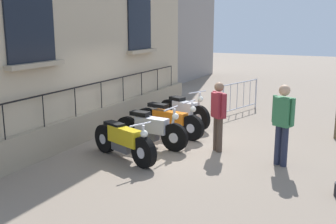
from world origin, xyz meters
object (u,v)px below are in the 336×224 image
at_px(motorcycle_silver, 151,129).
at_px(motorcycle_white, 184,111).
at_px(motorcycle_orange, 169,121).
at_px(pedestrian_standing, 218,113).
at_px(motorcycle_yellow, 124,141).
at_px(crowd_barrier, 240,96).
at_px(pedestrian_walking, 283,120).

distance_m(motorcycle_silver, motorcycle_white, 2.20).
height_order(motorcycle_orange, pedestrian_standing, pedestrian_standing).
bearing_deg(motorcycle_yellow, crowd_barrier, 80.38).
bearing_deg(pedestrian_standing, motorcycle_silver, -165.51).
relative_size(motorcycle_orange, crowd_barrier, 1.10).
relative_size(motorcycle_orange, motorcycle_white, 1.15).
relative_size(motorcycle_silver, crowd_barrier, 1.04).
distance_m(motorcycle_yellow, motorcycle_white, 3.28).
bearing_deg(motorcycle_orange, pedestrian_walking, -18.37).
relative_size(motorcycle_silver, pedestrian_standing, 1.24).
xyz_separation_m(crowd_barrier, pedestrian_standing, (0.69, -4.40, 0.37)).
bearing_deg(pedestrian_standing, motorcycle_yellow, -138.58).
xyz_separation_m(motorcycle_yellow, motorcycle_silver, (0.10, 1.08, 0.02)).
bearing_deg(motorcycle_silver, motorcycle_white, 91.69).
bearing_deg(motorcycle_orange, motorcycle_yellow, -91.81).
height_order(motorcycle_silver, pedestrian_standing, pedestrian_standing).
xyz_separation_m(motorcycle_yellow, motorcycle_white, (0.04, 3.28, 0.03)).
bearing_deg(motorcycle_white, crowd_barrier, 69.81).
bearing_deg(crowd_barrier, motorcycle_white, -110.19).
bearing_deg(motorcycle_silver, pedestrian_walking, 0.92).
bearing_deg(crowd_barrier, pedestrian_walking, -65.00).
height_order(motorcycle_orange, motorcycle_white, motorcycle_white).
relative_size(motorcycle_yellow, pedestrian_standing, 1.21).
bearing_deg(motorcycle_orange, crowd_barrier, 75.94).
bearing_deg(pedestrian_standing, crowd_barrier, 98.87).
xyz_separation_m(motorcycle_yellow, crowd_barrier, (1.00, 5.88, 0.15)).
height_order(motorcycle_yellow, pedestrian_standing, pedestrian_standing).
relative_size(motorcycle_yellow, motorcycle_orange, 0.92).
height_order(motorcycle_yellow, crowd_barrier, crowd_barrier).
height_order(crowd_barrier, pedestrian_standing, pedestrian_standing).
bearing_deg(motorcycle_silver, pedestrian_standing, 14.49).
bearing_deg(pedestrian_walking, crowd_barrier, 115.00).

